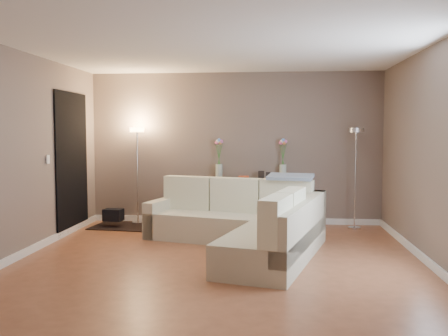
# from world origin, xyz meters

# --- Properties ---
(floor) EXTENTS (5.00, 5.50, 0.01)m
(floor) POSITION_xyz_m (0.00, 0.00, -0.01)
(floor) COLOR #9A5838
(floor) RESTS_ON ground
(ceiling) EXTENTS (5.00, 5.50, 0.01)m
(ceiling) POSITION_xyz_m (0.00, 0.00, 2.60)
(ceiling) COLOR white
(ceiling) RESTS_ON ground
(wall_back) EXTENTS (5.00, 0.02, 2.60)m
(wall_back) POSITION_xyz_m (0.00, 2.76, 1.30)
(wall_back) COLOR #75655A
(wall_back) RESTS_ON ground
(wall_front) EXTENTS (5.00, 0.02, 2.60)m
(wall_front) POSITION_xyz_m (0.00, -2.76, 1.30)
(wall_front) COLOR #75655A
(wall_front) RESTS_ON ground
(wall_left) EXTENTS (0.02, 5.50, 2.60)m
(wall_left) POSITION_xyz_m (-2.51, 0.00, 1.30)
(wall_left) COLOR #75655A
(wall_left) RESTS_ON ground
(wall_right) EXTENTS (0.02, 5.50, 2.60)m
(wall_right) POSITION_xyz_m (2.51, 0.00, 1.30)
(wall_right) COLOR #75655A
(wall_right) RESTS_ON ground
(baseboard_back) EXTENTS (5.00, 0.03, 0.10)m
(baseboard_back) POSITION_xyz_m (0.00, 2.73, 0.05)
(baseboard_back) COLOR white
(baseboard_back) RESTS_ON ground
(baseboard_left) EXTENTS (0.03, 5.50, 0.10)m
(baseboard_left) POSITION_xyz_m (-2.48, 0.00, 0.05)
(baseboard_left) COLOR white
(baseboard_left) RESTS_ON ground
(baseboard_right) EXTENTS (0.03, 5.50, 0.10)m
(baseboard_right) POSITION_xyz_m (2.48, 0.00, 0.05)
(baseboard_right) COLOR white
(baseboard_right) RESTS_ON ground
(doorway) EXTENTS (0.02, 1.20, 2.20)m
(doorway) POSITION_xyz_m (-2.48, 1.70, 1.10)
(doorway) COLOR black
(doorway) RESTS_ON ground
(switch_plate) EXTENTS (0.02, 0.08, 0.12)m
(switch_plate) POSITION_xyz_m (-2.48, 0.85, 1.20)
(switch_plate) COLOR white
(switch_plate) RESTS_ON ground
(sectional_sofa) EXTENTS (2.68, 3.01, 0.89)m
(sectional_sofa) POSITION_xyz_m (0.31, 0.89, 0.33)
(sectional_sofa) COLOR beige
(sectional_sofa) RESTS_ON floor
(throw_blanket) EXTENTS (0.71, 0.50, 0.09)m
(throw_blanket) POSITION_xyz_m (0.91, 1.38, 0.94)
(throw_blanket) COLOR gray
(throw_blanket) RESTS_ON sectional_sofa
(console_table) EXTENTS (1.29, 0.36, 0.79)m
(console_table) POSITION_xyz_m (0.20, 2.64, 0.45)
(console_table) COLOR black
(console_table) RESTS_ON floor
(leaning_mirror) EXTENTS (0.91, 0.06, 0.71)m
(leaning_mirror) POSITION_xyz_m (0.28, 2.80, 1.16)
(leaning_mirror) COLOR black
(leaning_mirror) RESTS_ON console_table
(table_decor) EXTENTS (0.55, 0.12, 0.13)m
(table_decor) POSITION_xyz_m (0.28, 2.60, 0.83)
(table_decor) COLOR #F0592A
(table_decor) RESTS_ON console_table
(flower_vase_left) EXTENTS (0.15, 0.12, 0.68)m
(flower_vase_left) POSITION_xyz_m (-0.26, 2.63, 1.08)
(flower_vase_left) COLOR silver
(flower_vase_left) RESTS_ON console_table
(flower_vase_right) EXTENTS (0.15, 0.12, 0.68)m
(flower_vase_right) POSITION_xyz_m (0.83, 2.65, 1.08)
(flower_vase_right) COLOR silver
(flower_vase_right) RESTS_ON console_table
(floor_lamp_lit) EXTENTS (0.26, 0.26, 1.65)m
(floor_lamp_lit) POSITION_xyz_m (-1.66, 2.53, 1.17)
(floor_lamp_lit) COLOR silver
(floor_lamp_lit) RESTS_ON floor
(floor_lamp_unlit) EXTENTS (0.26, 0.26, 1.65)m
(floor_lamp_unlit) POSITION_xyz_m (1.99, 2.40, 1.16)
(floor_lamp_unlit) COLOR silver
(floor_lamp_unlit) RESTS_ON floor
(charcoal_rug) EXTENTS (1.16, 0.91, 0.01)m
(charcoal_rug) POSITION_xyz_m (-1.78, 2.22, 0.01)
(charcoal_rug) COLOR black
(charcoal_rug) RESTS_ON floor
(black_bag) EXTENTS (0.33, 0.25, 0.20)m
(black_bag) POSITION_xyz_m (-1.98, 2.17, 0.20)
(black_bag) COLOR black
(black_bag) RESTS_ON charcoal_rug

